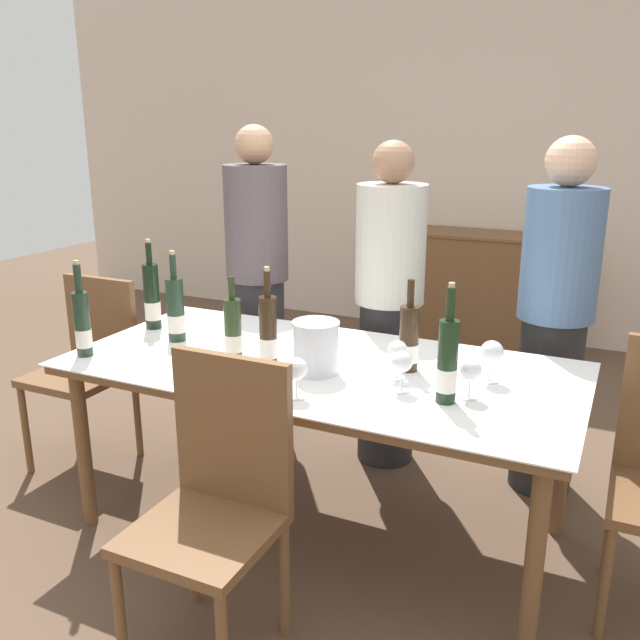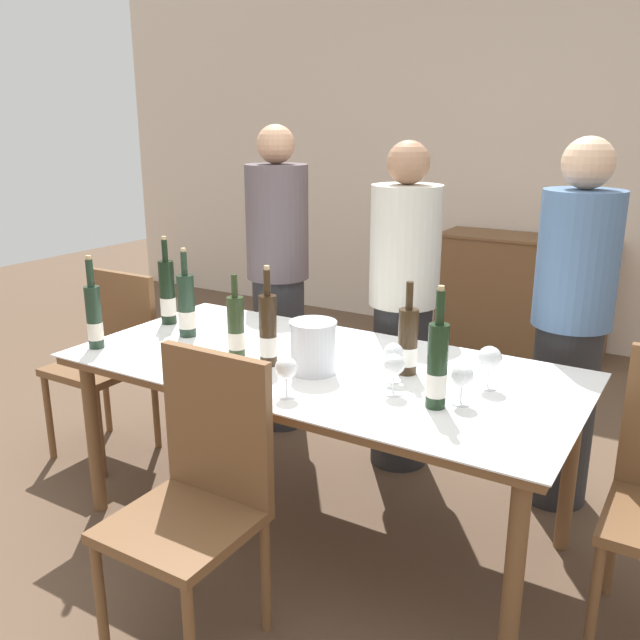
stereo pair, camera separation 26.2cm
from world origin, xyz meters
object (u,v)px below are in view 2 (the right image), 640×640
at_px(wine_bottle_0, 437,367).
at_px(wine_bottle_2, 186,307).
at_px(wine_bottle_1, 236,328).
at_px(wine_glass_3, 489,359).
at_px(wine_bottle_5, 94,317).
at_px(person_guest_left, 403,311).
at_px(sideboard_cabinet, 522,294).
at_px(wine_bottle_4, 168,294).
at_px(wine_glass_2, 393,354).
at_px(ice_bucket, 313,346).
at_px(person_guest_right, 570,330).
at_px(wine_bottle_6, 408,343).
at_px(wine_glass_4, 286,369).
at_px(person_host, 278,282).
at_px(wine_bottle_3, 268,332).
at_px(wine_glass_1, 394,366).
at_px(dining_table, 320,378).
at_px(chair_near_front, 199,485).
at_px(wine_glass_0, 462,377).
at_px(chair_left_end, 111,350).

bearing_deg(wine_bottle_0, wine_bottle_2, 172.46).
bearing_deg(wine_bottle_1, wine_glass_3, 11.18).
height_order(wine_bottle_0, wine_bottle_5, wine_bottle_0).
bearing_deg(wine_bottle_2, wine_bottle_1, -16.58).
bearing_deg(person_guest_left, sideboard_cabinet, 89.16).
distance_m(wine_bottle_4, wine_glass_2, 1.24).
xyz_separation_m(ice_bucket, wine_bottle_4, (-0.93, 0.20, 0.04)).
relative_size(wine_bottle_5, person_guest_right, 0.25).
xyz_separation_m(wine_bottle_6, wine_glass_4, (-0.26, -0.42, -0.02)).
height_order(wine_bottle_1, wine_bottle_5, wine_bottle_5).
xyz_separation_m(wine_bottle_1, person_host, (-0.40, 0.88, -0.03)).
distance_m(wine_bottle_3, wine_glass_1, 0.55).
distance_m(wine_bottle_0, person_guest_right, 0.95).
relative_size(dining_table, wine_glass_3, 12.71).
xyz_separation_m(wine_bottle_5, wine_glass_3, (1.56, 0.41, -0.02)).
distance_m(sideboard_cabinet, dining_table, 2.79).
height_order(wine_bottle_3, wine_bottle_5, wine_bottle_3).
distance_m(chair_near_front, person_host, 1.67).
bearing_deg(wine_glass_2, wine_bottle_1, -173.24).
bearing_deg(wine_bottle_2, person_guest_right, 26.90).
relative_size(wine_bottle_2, wine_glass_4, 2.73).
xyz_separation_m(wine_bottle_6, wine_glass_0, (0.28, -0.18, -0.02)).
relative_size(wine_bottle_5, chair_near_front, 0.41).
relative_size(wine_glass_0, wine_glass_2, 0.96).
xyz_separation_m(wine_bottle_1, chair_near_front, (0.31, -0.60, -0.31)).
distance_m(wine_bottle_0, wine_glass_1, 0.18).
bearing_deg(person_guest_left, wine_bottle_0, -59.36).
relative_size(wine_bottle_4, wine_bottle_5, 1.05).
distance_m(wine_bottle_0, chair_near_front, 0.86).
bearing_deg(person_host, person_guest_right, -0.69).
distance_m(wine_bottle_3, wine_glass_0, 0.78).
height_order(sideboard_cabinet, wine_bottle_0, wine_bottle_0).
bearing_deg(dining_table, person_host, 133.44).
distance_m(dining_table, person_guest_right, 1.10).
height_order(wine_glass_2, person_guest_right, person_guest_right).
height_order(wine_glass_2, wine_glass_4, wine_glass_2).
distance_m(wine_bottle_5, person_host, 1.11).
bearing_deg(sideboard_cabinet, ice_bucket, -90.72).
xyz_separation_m(chair_near_front, person_host, (-0.71, 1.48, 0.28)).
xyz_separation_m(wine_bottle_0, person_guest_left, (-0.52, 0.87, -0.09)).
bearing_deg(wine_glass_2, wine_glass_4, -128.64).
height_order(wine_bottle_1, wine_bottle_2, wine_bottle_2).
relative_size(dining_table, wine_bottle_4, 4.84).
distance_m(chair_left_end, person_guest_right, 2.21).
bearing_deg(wine_bottle_5, wine_glass_2, 13.44).
bearing_deg(wine_bottle_0, person_guest_right, 75.27).
bearing_deg(chair_near_front, ice_bucket, 85.23).
bearing_deg(person_guest_right, chair_near_front, -119.08).
distance_m(wine_bottle_0, wine_bottle_2, 1.25).
distance_m(wine_bottle_2, wine_glass_1, 1.08).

